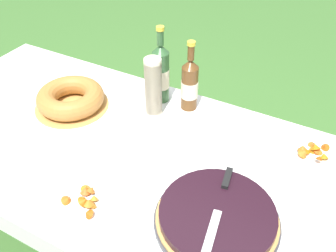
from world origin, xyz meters
TOP-DOWN VIEW (x-y plane):
  - ground_plane at (0.00, 0.00)m, footprint 16.00×16.00m
  - garden_table at (0.00, 0.00)m, footprint 1.86×0.93m
  - tablecloth at (0.00, 0.00)m, footprint 1.87×0.94m
  - berry_tart at (0.52, -0.16)m, footprint 0.40×0.40m
  - serving_knife at (0.51, -0.13)m, footprint 0.09×0.37m
  - bundt_cake at (-0.29, 0.11)m, footprint 0.33×0.33m
  - cup_stack at (0.05, 0.25)m, footprint 0.07×0.07m
  - cider_bottle_green at (0.03, 0.36)m, footprint 0.08×0.08m
  - cider_bottle_amber at (0.17, 0.36)m, footprint 0.07×0.07m
  - snack_plate_near at (0.72, 0.31)m, footprint 0.21×0.21m
  - snack_plate_left at (0.11, -0.31)m, footprint 0.24×0.24m

SIDE VIEW (x-z plane):
  - ground_plane at x=0.00m, z-range 0.00..0.00m
  - garden_table at x=0.00m, z-range 0.28..0.96m
  - tablecloth at x=0.00m, z-range 0.61..0.72m
  - snack_plate_left at x=0.11m, z-range 0.66..0.72m
  - snack_plate_near at x=0.72m, z-range 0.66..0.72m
  - berry_tart at x=0.52m, z-range 0.68..0.74m
  - bundt_cake at x=-0.29m, z-range 0.68..0.77m
  - serving_knife at x=0.51m, z-range 0.74..0.75m
  - cider_bottle_amber at x=0.17m, z-range 0.64..0.96m
  - cup_stack at x=0.05m, z-range 0.68..0.95m
  - cider_bottle_green at x=0.03m, z-range 0.64..0.99m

